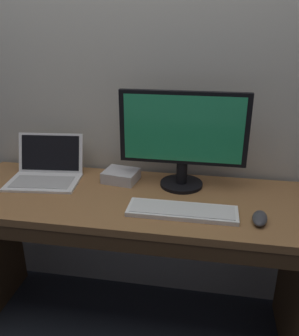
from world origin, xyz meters
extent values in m
plane|color=#2D333D|center=(0.00, 0.00, 0.00)|extent=(14.00, 14.00, 0.00)
cube|color=olive|center=(0.00, 0.00, 0.74)|extent=(1.59, 0.57, 0.03)
cube|color=#4E351E|center=(0.77, 0.00, 0.36)|extent=(0.06, 0.53, 0.72)
cube|color=#4E351E|center=(0.00, -0.27, 0.69)|extent=(1.53, 0.02, 0.07)
cube|color=white|center=(-0.44, 0.06, 0.76)|extent=(0.35, 0.25, 0.01)
cube|color=#ACACAC|center=(-0.44, 0.05, 0.77)|extent=(0.29, 0.17, 0.00)
cube|color=white|center=(-0.46, 0.19, 0.86)|extent=(0.33, 0.10, 0.19)
cube|color=black|center=(-0.46, 0.19, 0.86)|extent=(0.30, 0.09, 0.17)
cylinder|color=black|center=(0.21, 0.15, 0.76)|extent=(0.20, 0.20, 0.02)
cylinder|color=black|center=(0.21, 0.15, 0.82)|extent=(0.05, 0.05, 0.10)
cube|color=black|center=(0.21, 0.13, 1.04)|extent=(0.57, 0.03, 0.33)
cube|color=#23935B|center=(0.21, 0.12, 1.04)|extent=(0.52, 0.00, 0.29)
cube|color=white|center=(0.24, -0.12, 0.76)|extent=(0.44, 0.14, 0.02)
cube|color=silver|center=(0.24, -0.12, 0.78)|extent=(0.42, 0.11, 0.00)
ellipsoid|color=#38383D|center=(0.54, -0.13, 0.77)|extent=(0.07, 0.12, 0.03)
cube|color=silver|center=(-0.08, 0.15, 0.78)|extent=(0.18, 0.16, 0.05)
camera|label=1|loc=(0.33, -1.37, 1.47)|focal=37.83mm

